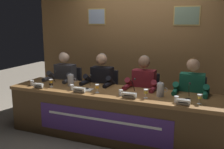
{
  "coord_description": "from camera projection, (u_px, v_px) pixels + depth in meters",
  "views": [
    {
      "loc": [
        1.43,
        -3.45,
        1.75
      ],
      "look_at": [
        0.0,
        0.0,
        0.99
      ],
      "focal_mm": 40.91,
      "sensor_mm": 36.0,
      "label": 1
    }
  ],
  "objects": [
    {
      "name": "panelist_far_left",
      "position": [
        63.0,
        80.0,
        4.62
      ],
      "size": [
        0.51,
        0.48,
        1.24
      ],
      "color": "black",
      "rests_on": "ground_plane"
    },
    {
      "name": "water_cup_center_right",
      "position": [
        121.0,
        93.0,
        3.6
      ],
      "size": [
        0.06,
        0.06,
        0.08
      ],
      "color": "silver",
      "rests_on": "conference_table"
    },
    {
      "name": "conference_table",
      "position": [
        109.0,
        107.0,
        3.81
      ],
      "size": [
        3.28,
        0.78,
        0.74
      ],
      "color": "brown",
      "rests_on": "ground_plane"
    },
    {
      "name": "nameplate_far_right",
      "position": [
        183.0,
        102.0,
        3.17
      ],
      "size": [
        0.17,
        0.06,
        0.08
      ],
      "color": "white",
      "rests_on": "conference_table"
    },
    {
      "name": "panelist_center_right",
      "position": [
        142.0,
        88.0,
        4.06
      ],
      "size": [
        0.51,
        0.48,
        1.24
      ],
      "color": "black",
      "rests_on": "ground_plane"
    },
    {
      "name": "chair_center_right",
      "position": [
        145.0,
        101.0,
        4.3
      ],
      "size": [
        0.44,
        0.45,
        0.92
      ],
      "color": "black",
      "rests_on": "ground_plane"
    },
    {
      "name": "water_pitcher_right_side",
      "position": [
        160.0,
        90.0,
        3.55
      ],
      "size": [
        0.15,
        0.1,
        0.21
      ],
      "color": "silver",
      "rests_on": "conference_table"
    },
    {
      "name": "wall_back_panelled",
      "position": [
        139.0,
        46.0,
        5.01
      ],
      "size": [
        4.48,
        0.14,
        2.6
      ],
      "color": "brown",
      "rests_on": "ground_plane"
    },
    {
      "name": "chair_center_left",
      "position": [
        105.0,
        96.0,
        4.58
      ],
      "size": [
        0.44,
        0.45,
        0.92
      ],
      "color": "black",
      "rests_on": "ground_plane"
    },
    {
      "name": "ground_plane",
      "position": [
        112.0,
        136.0,
        4.01
      ],
      "size": [
        12.0,
        12.0,
        0.0
      ],
      "primitive_type": "plane",
      "color": "gray"
    },
    {
      "name": "chair_far_left",
      "position": [
        69.0,
        92.0,
        4.86
      ],
      "size": [
        0.44,
        0.45,
        0.92
      ],
      "color": "black",
      "rests_on": "ground_plane"
    },
    {
      "name": "juice_glass_center_right",
      "position": [
        146.0,
        92.0,
        3.47
      ],
      "size": [
        0.06,
        0.06,
        0.12
      ],
      "color": "white",
      "rests_on": "conference_table"
    },
    {
      "name": "water_pitcher_left_side",
      "position": [
        71.0,
        80.0,
        4.14
      ],
      "size": [
        0.15,
        0.1,
        0.21
      ],
      "color": "silver",
      "rests_on": "conference_table"
    },
    {
      "name": "juice_glass_center_left",
      "position": [
        97.0,
        87.0,
        3.74
      ],
      "size": [
        0.06,
        0.06,
        0.12
      ],
      "color": "white",
      "rests_on": "conference_table"
    },
    {
      "name": "juice_glass_far_right",
      "position": [
        200.0,
        97.0,
        3.22
      ],
      "size": [
        0.06,
        0.06,
        0.12
      ],
      "color": "white",
      "rests_on": "conference_table"
    },
    {
      "name": "water_cup_far_right",
      "position": [
        176.0,
        100.0,
        3.29
      ],
      "size": [
        0.06,
        0.06,
        0.08
      ],
      "color": "silver",
      "rests_on": "conference_table"
    },
    {
      "name": "water_cup_center_left",
      "position": [
        72.0,
        88.0,
        3.89
      ],
      "size": [
        0.06,
        0.06,
        0.08
      ],
      "color": "silver",
      "rests_on": "conference_table"
    },
    {
      "name": "juice_glass_far_left",
      "position": [
        51.0,
        82.0,
        4.07
      ],
      "size": [
        0.06,
        0.06,
        0.12
      ],
      "color": "white",
      "rests_on": "conference_table"
    },
    {
      "name": "document_stack_center_left",
      "position": [
        86.0,
        90.0,
        3.9
      ],
      "size": [
        0.22,
        0.16,
        0.01
      ],
      "color": "white",
      "rests_on": "conference_table"
    },
    {
      "name": "panelist_far_right",
      "position": [
        191.0,
        93.0,
        3.78
      ],
      "size": [
        0.51,
        0.48,
        1.24
      ],
      "color": "black",
      "rests_on": "ground_plane"
    },
    {
      "name": "chair_far_right",
      "position": [
        191.0,
        107.0,
        4.02
      ],
      "size": [
        0.44,
        0.45,
        0.92
      ],
      "color": "black",
      "rests_on": "ground_plane"
    },
    {
      "name": "nameplate_center_left",
      "position": [
        79.0,
        90.0,
        3.75
      ],
      "size": [
        0.19,
        0.06,
        0.08
      ],
      "color": "white",
      "rests_on": "conference_table"
    },
    {
      "name": "microphone_far_right",
      "position": [
        189.0,
        94.0,
        3.42
      ],
      "size": [
        0.06,
        0.17,
        0.22
      ],
      "color": "black",
      "rests_on": "conference_table"
    },
    {
      "name": "microphone_far_left",
      "position": [
        52.0,
        80.0,
        4.25
      ],
      "size": [
        0.06,
        0.17,
        0.22
      ],
      "color": "black",
      "rests_on": "conference_table"
    },
    {
      "name": "nameplate_far_left",
      "position": [
        38.0,
        86.0,
        4.0
      ],
      "size": [
        0.17,
        0.06,
        0.08
      ],
      "color": "white",
      "rests_on": "conference_table"
    },
    {
      "name": "microphone_center_left",
      "position": [
        88.0,
        84.0,
        3.96
      ],
      "size": [
        0.06,
        0.17,
        0.22
      ],
      "color": "black",
      "rests_on": "conference_table"
    },
    {
      "name": "panelist_center_left",
      "position": [
        100.0,
        84.0,
        4.34
      ],
      "size": [
        0.51,
        0.48,
        1.24
      ],
      "color": "black",
      "rests_on": "ground_plane"
    },
    {
      "name": "microphone_center_right",
      "position": [
        133.0,
        89.0,
        3.69
      ],
      "size": [
        0.06,
        0.17,
        0.22
      ],
      "color": "black",
      "rests_on": "conference_table"
    },
    {
      "name": "water_cup_far_left",
      "position": [
        32.0,
        83.0,
        4.17
      ],
      "size": [
        0.06,
        0.06,
        0.08
      ],
      "color": "silver",
      "rests_on": "conference_table"
    },
    {
      "name": "nameplate_center_right",
      "position": [
        129.0,
        95.0,
        3.47
      ],
      "size": [
        0.2,
        0.06,
        0.08
      ],
      "color": "white",
      "rests_on": "conference_table"
    }
  ]
}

